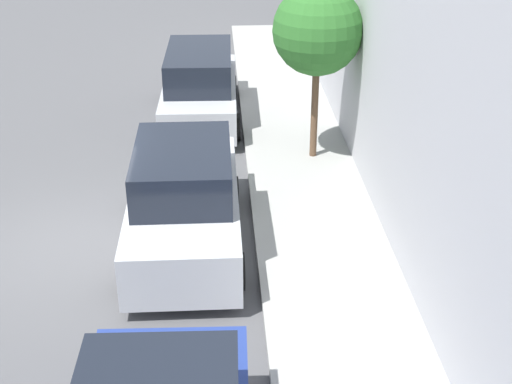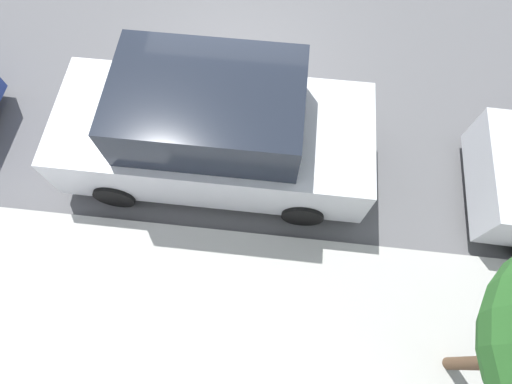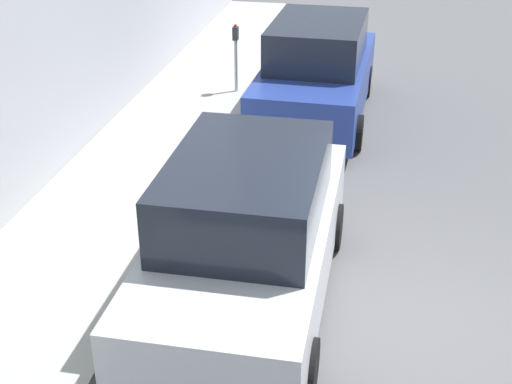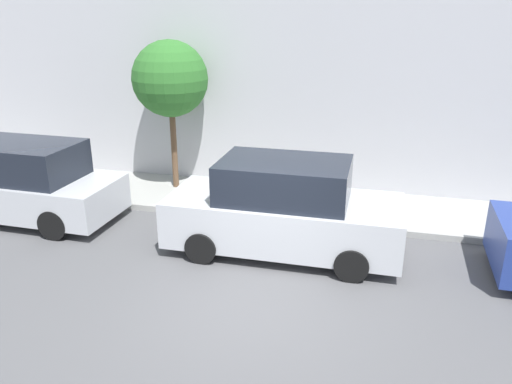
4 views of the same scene
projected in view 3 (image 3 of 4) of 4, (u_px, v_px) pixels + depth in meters
ground_plane at (426, 325)px, 8.54m from camera, size 60.00×60.00×0.00m
sidewalk at (56, 277)px, 9.31m from camera, size 2.49×32.00×0.15m
parked_suv_nearest at (317, 73)px, 14.18m from camera, size 2.08×4.85×1.98m
parked_suv_second at (247, 236)px, 8.57m from camera, size 2.08×4.81×1.98m
parking_meter_near at (236, 51)px, 15.15m from camera, size 0.11×0.15×1.46m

